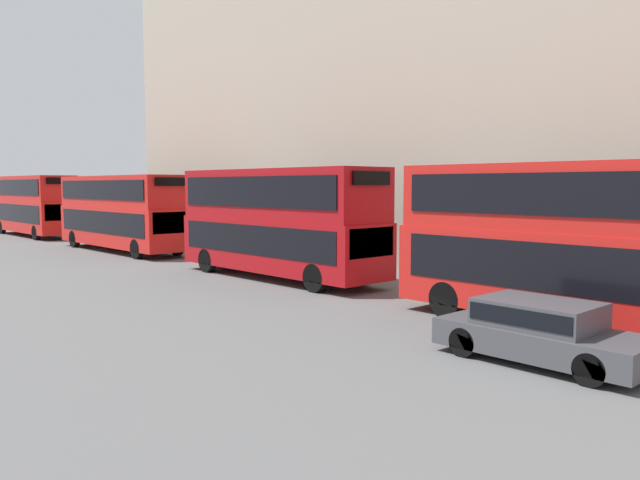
# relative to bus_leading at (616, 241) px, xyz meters

# --- Properties ---
(bus_leading) EXTENTS (2.59, 11.42, 4.25)m
(bus_leading) POSITION_rel_bus_leading_xyz_m (0.00, 0.00, 0.00)
(bus_leading) COLOR red
(bus_leading) RESTS_ON ground
(bus_second_in_queue) EXTENTS (2.59, 10.00, 4.31)m
(bus_second_in_queue) POSITION_rel_bus_leading_xyz_m (0.00, 12.96, 0.02)
(bus_second_in_queue) COLOR #A80F14
(bus_second_in_queue) RESTS_ON ground
(bus_third_in_queue) EXTENTS (2.59, 11.22, 4.20)m
(bus_third_in_queue) POSITION_rel_bus_leading_xyz_m (0.00, 26.82, -0.03)
(bus_third_in_queue) COLOR red
(bus_third_in_queue) RESTS_ON ground
(bus_trailing) EXTENTS (2.59, 10.74, 4.33)m
(bus_trailing) POSITION_rel_bus_leading_xyz_m (0.00, 41.20, 0.04)
(bus_trailing) COLOR red
(bus_trailing) RESTS_ON ground
(car_dark_sedan) EXTENTS (1.84, 4.28, 1.30)m
(car_dark_sedan) POSITION_rel_bus_leading_xyz_m (-3.40, 0.09, -1.66)
(car_dark_sedan) COLOR #47474C
(car_dark_sedan) RESTS_ON ground
(pedestrian) EXTENTS (0.36, 0.36, 1.70)m
(pedestrian) POSITION_rel_bus_leading_xyz_m (2.44, 42.01, -1.57)
(pedestrian) COLOR brown
(pedestrian) RESTS_ON ground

